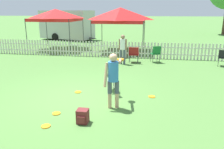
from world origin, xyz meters
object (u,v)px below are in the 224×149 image
(frisbee_midfield, at_px, (56,113))
(canopy_tent_secondary, at_px, (120,15))
(folding_chair_center, at_px, (224,57))
(canopy_tent_main, at_px, (56,15))
(folding_chair_green_right, at_px, (156,53))
(handler_person, at_px, (113,75))
(equipment_trailer, at_px, (67,25))
(backpack_on_grass, at_px, (83,116))
(leaping_dog, at_px, (111,75))
(frisbee_far_scatter, at_px, (46,126))
(folding_chair_blue_left, at_px, (134,53))
(spectator_standing, at_px, (123,47))
(frisbee_near_handler, at_px, (78,92))
(frisbee_near_dog, at_px, (152,97))

(frisbee_midfield, distance_m, canopy_tent_secondary, 10.02)
(folding_chair_center, bearing_deg, canopy_tent_main, -2.45)
(folding_chair_green_right, bearing_deg, canopy_tent_main, -44.75)
(handler_person, distance_m, equipment_trailer, 15.89)
(handler_person, bearing_deg, backpack_on_grass, -132.51)
(handler_person, height_order, canopy_tent_secondary, canopy_tent_secondary)
(leaping_dog, bearing_deg, handler_person, 90.28)
(folding_chair_center, distance_m, folding_chair_green_right, 3.25)
(frisbee_far_scatter, height_order, folding_chair_blue_left, folding_chair_blue_left)
(handler_person, bearing_deg, equipment_trailer, 103.13)
(handler_person, height_order, folding_chair_blue_left, handler_person)
(folding_chair_green_right, bearing_deg, backpack_on_grass, 55.22)
(backpack_on_grass, height_order, equipment_trailer, equipment_trailer)
(canopy_tent_main, bearing_deg, spectator_standing, -36.96)
(folding_chair_green_right, height_order, equipment_trailer, equipment_trailer)
(leaping_dog, height_order, folding_chair_blue_left, leaping_dog)
(canopy_tent_main, bearing_deg, handler_person, -58.86)
(folding_chair_blue_left, bearing_deg, equipment_trailer, -51.98)
(handler_person, height_order, folding_chair_center, handler_person)
(canopy_tent_main, height_order, spectator_standing, canopy_tent_main)
(leaping_dog, relative_size, folding_chair_blue_left, 1.22)
(backpack_on_grass, bearing_deg, frisbee_midfield, 157.48)
(leaping_dog, bearing_deg, equipment_trailer, -75.74)
(frisbee_near_handler, height_order, equipment_trailer, equipment_trailer)
(frisbee_far_scatter, xyz_separation_m, folding_chair_blue_left, (1.56, 6.99, 0.49))
(canopy_tent_main, bearing_deg, equipment_trailer, 103.22)
(frisbee_near_dog, distance_m, frisbee_midfield, 2.99)
(backpack_on_grass, xyz_separation_m, folding_chair_blue_left, (0.75, 6.67, 0.33))
(leaping_dog, relative_size, backpack_on_grass, 2.98)
(backpack_on_grass, relative_size, canopy_tent_secondary, 0.11)
(leaping_dog, relative_size, frisbee_near_handler, 4.81)
(handler_person, distance_m, spectator_standing, 5.28)
(frisbee_near_handler, bearing_deg, handler_person, -35.40)
(leaping_dog, xyz_separation_m, canopy_tent_secondary, (-0.74, 7.79, 1.82))
(frisbee_near_handler, relative_size, equipment_trailer, 0.04)
(folding_chair_center, relative_size, canopy_tent_secondary, 0.26)
(backpack_on_grass, bearing_deg, folding_chair_blue_left, 83.55)
(frisbee_near_handler, bearing_deg, frisbee_far_scatter, -91.01)
(handler_person, relative_size, frisbee_far_scatter, 7.21)
(canopy_tent_secondary, xyz_separation_m, spectator_standing, (0.64, -3.80, -1.48))
(handler_person, relative_size, folding_chair_center, 1.85)
(frisbee_near_handler, bearing_deg, equipment_trailer, 111.91)
(frisbee_far_scatter, relative_size, backpack_on_grass, 0.62)
(leaping_dog, distance_m, frisbee_midfield, 2.31)
(leaping_dog, distance_m, folding_chair_center, 6.44)
(folding_chair_blue_left, distance_m, spectator_standing, 0.77)
(folding_chair_blue_left, bearing_deg, spectator_standing, 35.49)
(frisbee_near_dog, xyz_separation_m, frisbee_midfield, (-2.51, -1.63, 0.00))
(canopy_tent_main, bearing_deg, folding_chair_green_right, -25.29)
(frisbee_near_handler, bearing_deg, backpack_on_grass, -68.81)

